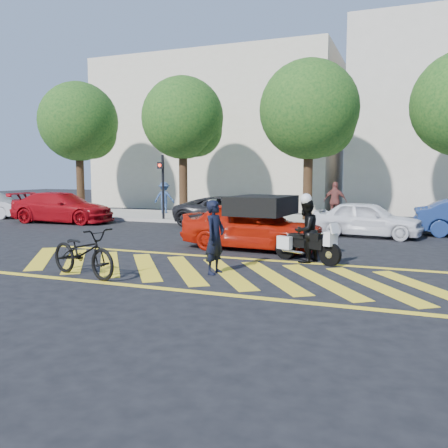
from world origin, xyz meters
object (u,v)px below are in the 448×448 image
(parked_mid_right, at_px, (367,219))
(parked_left, at_px, (62,207))
(red_convertible, at_px, (252,225))
(bicycle, at_px, (83,252))
(officer_bike, at_px, (215,237))
(parked_mid_left, at_px, (228,211))
(officer_moto, at_px, (306,231))
(police_motorcycle, at_px, (306,244))

(parked_mid_right, bearing_deg, parked_left, 96.29)
(red_convertible, bearing_deg, bicycle, 159.15)
(officer_bike, height_order, bicycle, officer_bike)
(bicycle, height_order, parked_mid_right, parked_mid_right)
(parked_left, distance_m, parked_mid_right, 13.85)
(red_convertible, relative_size, parked_mid_right, 1.13)
(parked_mid_left, bearing_deg, officer_moto, -142.25)
(red_convertible, relative_size, parked_mid_left, 0.92)
(red_convertible, bearing_deg, parked_mid_right, -30.86)
(officer_bike, bearing_deg, bicycle, 124.96)
(red_convertible, relative_size, parked_left, 0.88)
(officer_bike, relative_size, bicycle, 0.80)
(officer_moto, xyz_separation_m, red_convertible, (-1.95, 1.50, -0.09))
(police_motorcycle, distance_m, officer_moto, 0.36)
(parked_mid_left, bearing_deg, officer_bike, -157.70)
(officer_bike, bearing_deg, parked_mid_right, -11.63)
(red_convertible, xyz_separation_m, parked_left, (-10.79, 4.30, -0.03))
(officer_bike, bearing_deg, officer_moto, -30.00)
(officer_bike, xyz_separation_m, parked_mid_right, (2.80, 7.98, -0.20))
(parked_left, relative_size, parked_mid_right, 1.28)
(parked_left, bearing_deg, bicycle, -142.76)
(parked_left, bearing_deg, parked_mid_left, -85.18)
(parked_left, height_order, parked_mid_left, parked_left)
(officer_moto, height_order, parked_mid_left, officer_moto)
(officer_moto, xyz_separation_m, parked_left, (-12.73, 5.80, -0.12))
(officer_moto, distance_m, parked_left, 13.99)
(red_convertible, height_order, parked_mid_left, red_convertible)
(parked_mid_right, bearing_deg, parked_mid_left, 83.89)
(bicycle, bearing_deg, officer_bike, -46.16)
(police_motorcycle, height_order, officer_moto, officer_moto)
(parked_left, relative_size, parked_mid_left, 1.04)
(parked_left, bearing_deg, police_motorcycle, -119.04)
(officer_moto, relative_size, parked_mid_right, 0.43)
(officer_bike, distance_m, officer_moto, 2.75)
(bicycle, xyz_separation_m, police_motorcycle, (4.37, 3.56, -0.09))
(bicycle, xyz_separation_m, parked_mid_right, (5.47, 9.35, 0.10))
(red_convertible, distance_m, parked_mid_right, 5.28)
(bicycle, bearing_deg, parked_mid_right, -13.73)
(parked_mid_right, bearing_deg, bicycle, 155.97)
(officer_bike, xyz_separation_m, officer_moto, (1.68, 2.18, -0.02))
(parked_mid_right, bearing_deg, officer_bike, 166.96)
(officer_moto, distance_m, red_convertible, 2.46)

